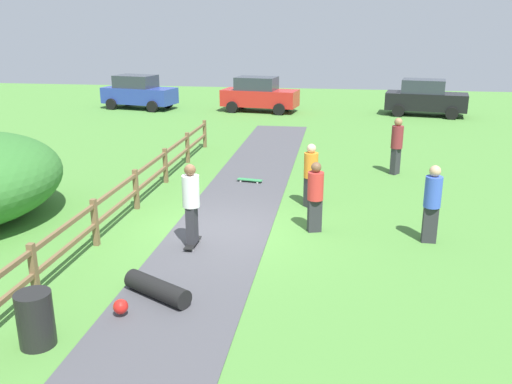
{
  "coord_description": "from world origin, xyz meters",
  "views": [
    {
      "loc": [
        2.72,
        -12.14,
        4.87
      ],
      "look_at": [
        0.85,
        0.11,
        1.0
      ],
      "focal_mm": 38.42,
      "sensor_mm": 36.0,
      "label": 1
    }
  ],
  "objects_px": {
    "bystander_maroon": "(397,143)",
    "parked_car_red": "(259,94)",
    "bystander_red": "(315,194)",
    "skateboard_loose": "(250,180)",
    "bystander_blue": "(432,200)",
    "trash_bin": "(35,319)",
    "parked_car_blue": "(139,92)",
    "bystander_orange": "(311,172)",
    "skater_fallen": "(154,290)",
    "parked_car_black": "(425,98)",
    "skater_riding": "(191,201)"
  },
  "relations": [
    {
      "from": "bystander_orange",
      "to": "parked_car_blue",
      "type": "distance_m",
      "value": 19.52
    },
    {
      "from": "skater_riding",
      "to": "bystander_orange",
      "type": "bearing_deg",
      "value": 52.99
    },
    {
      "from": "skateboard_loose",
      "to": "bystander_orange",
      "type": "distance_m",
      "value": 2.98
    },
    {
      "from": "bystander_blue",
      "to": "parked_car_black",
      "type": "distance_m",
      "value": 18.53
    },
    {
      "from": "bystander_red",
      "to": "parked_car_blue",
      "type": "xyz_separation_m",
      "value": [
        -11.09,
        18.1,
        0.01
      ]
    },
    {
      "from": "bystander_orange",
      "to": "bystander_red",
      "type": "distance_m",
      "value": 1.9
    },
    {
      "from": "bystander_maroon",
      "to": "bystander_blue",
      "type": "bearing_deg",
      "value": -87.56
    },
    {
      "from": "bystander_maroon",
      "to": "bystander_orange",
      "type": "xyz_separation_m",
      "value": [
        -2.6,
        -3.77,
        -0.08
      ]
    },
    {
      "from": "skater_riding",
      "to": "parked_car_red",
      "type": "distance_m",
      "value": 19.51
    },
    {
      "from": "skater_riding",
      "to": "bystander_red",
      "type": "xyz_separation_m",
      "value": [
        2.67,
        1.37,
        -0.14
      ]
    },
    {
      "from": "skater_riding",
      "to": "trash_bin",
      "type": "bearing_deg",
      "value": -108.14
    },
    {
      "from": "bystander_orange",
      "to": "parked_car_red",
      "type": "height_order",
      "value": "parked_car_red"
    },
    {
      "from": "bystander_maroon",
      "to": "parked_car_red",
      "type": "height_order",
      "value": "parked_car_red"
    },
    {
      "from": "bystander_red",
      "to": "parked_car_black",
      "type": "bearing_deg",
      "value": 74.54
    },
    {
      "from": "skater_riding",
      "to": "bystander_maroon",
      "type": "relative_size",
      "value": 1.01
    },
    {
      "from": "parked_car_blue",
      "to": "bystander_blue",
      "type": "bearing_deg",
      "value": -53.24
    },
    {
      "from": "bystander_blue",
      "to": "bystander_orange",
      "type": "xyz_separation_m",
      "value": [
        -2.86,
        2.17,
        -0.05
      ]
    },
    {
      "from": "skateboard_loose",
      "to": "skater_fallen",
      "type": "bearing_deg",
      "value": -93.53
    },
    {
      "from": "parked_car_black",
      "to": "bystander_red",
      "type": "bearing_deg",
      "value": -105.46
    },
    {
      "from": "skater_riding",
      "to": "bystander_blue",
      "type": "relative_size",
      "value": 1.04
    },
    {
      "from": "skater_fallen",
      "to": "bystander_orange",
      "type": "bearing_deg",
      "value": 66.71
    },
    {
      "from": "trash_bin",
      "to": "parked_car_blue",
      "type": "height_order",
      "value": "parked_car_blue"
    },
    {
      "from": "trash_bin",
      "to": "skater_fallen",
      "type": "bearing_deg",
      "value": 51.25
    },
    {
      "from": "trash_bin",
      "to": "bystander_red",
      "type": "relative_size",
      "value": 0.52
    },
    {
      "from": "bystander_red",
      "to": "parked_car_black",
      "type": "xyz_separation_m",
      "value": [
        5.01,
        18.1,
        0.01
      ]
    },
    {
      "from": "parked_car_black",
      "to": "bystander_maroon",
      "type": "bearing_deg",
      "value": -101.88
    },
    {
      "from": "bystander_maroon",
      "to": "bystander_red",
      "type": "xyz_separation_m",
      "value": [
        -2.39,
        -5.65,
        -0.1
      ]
    },
    {
      "from": "bystander_orange",
      "to": "bystander_blue",
      "type": "bearing_deg",
      "value": -37.19
    },
    {
      "from": "bystander_orange",
      "to": "parked_car_red",
      "type": "relative_size",
      "value": 0.4
    },
    {
      "from": "parked_car_blue",
      "to": "parked_car_black",
      "type": "bearing_deg",
      "value": -0.01
    },
    {
      "from": "skater_riding",
      "to": "parked_car_black",
      "type": "relative_size",
      "value": 0.43
    },
    {
      "from": "skateboard_loose",
      "to": "bystander_blue",
      "type": "distance_m",
      "value": 6.49
    },
    {
      "from": "skateboard_loose",
      "to": "parked_car_black",
      "type": "height_order",
      "value": "parked_car_black"
    },
    {
      "from": "parked_car_red",
      "to": "bystander_blue",
      "type": "bearing_deg",
      "value": -70.06
    },
    {
      "from": "bystander_orange",
      "to": "skater_riding",
      "type": "bearing_deg",
      "value": -127.01
    },
    {
      "from": "trash_bin",
      "to": "parked_car_red",
      "type": "relative_size",
      "value": 0.2
    },
    {
      "from": "bystander_maroon",
      "to": "parked_car_black",
      "type": "xyz_separation_m",
      "value": [
        2.62,
        12.45,
        -0.09
      ]
    },
    {
      "from": "bystander_blue",
      "to": "skateboard_loose",
      "type": "bearing_deg",
      "value": 139.29
    },
    {
      "from": "skater_riding",
      "to": "bystander_orange",
      "type": "relative_size",
      "value": 1.09
    },
    {
      "from": "skater_riding",
      "to": "bystander_maroon",
      "type": "height_order",
      "value": "skater_riding"
    },
    {
      "from": "skater_riding",
      "to": "parked_car_red",
      "type": "relative_size",
      "value": 0.43
    },
    {
      "from": "skater_fallen",
      "to": "bystander_maroon",
      "type": "xyz_separation_m",
      "value": [
        5.09,
        9.55,
        0.85
      ]
    },
    {
      "from": "bystander_blue",
      "to": "bystander_maroon",
      "type": "bearing_deg",
      "value": 92.44
    },
    {
      "from": "bystander_orange",
      "to": "skateboard_loose",
      "type": "bearing_deg",
      "value": 134.85
    },
    {
      "from": "skater_riding",
      "to": "bystander_red",
      "type": "distance_m",
      "value": 3.0
    },
    {
      "from": "bystander_maroon",
      "to": "parked_car_black",
      "type": "relative_size",
      "value": 0.43
    },
    {
      "from": "skater_fallen",
      "to": "bystander_blue",
      "type": "xyz_separation_m",
      "value": [
        5.35,
        3.62,
        0.81
      ]
    },
    {
      "from": "bystander_blue",
      "to": "trash_bin",
      "type": "bearing_deg",
      "value": -141.69
    },
    {
      "from": "bystander_maroon",
      "to": "parked_car_blue",
      "type": "relative_size",
      "value": 0.42
    },
    {
      "from": "parked_car_black",
      "to": "parked_car_blue",
      "type": "xyz_separation_m",
      "value": [
        -16.1,
        0.0,
        0.0
      ]
    }
  ]
}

